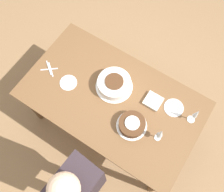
% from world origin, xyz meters
% --- Properties ---
extents(ground_plane, '(12.00, 12.00, 0.00)m').
position_xyz_m(ground_plane, '(0.00, 0.00, 0.00)').
color(ground_plane, '#8E6B47').
extents(dining_table, '(1.68, 0.98, 0.76)m').
position_xyz_m(dining_table, '(0.00, 0.00, 0.66)').
color(dining_table, brown).
rests_on(dining_table, ground_plane).
extents(cake_center_white, '(0.35, 0.35, 0.12)m').
position_xyz_m(cake_center_white, '(-0.05, 0.11, 0.81)').
color(cake_center_white, white).
rests_on(cake_center_white, dining_table).
extents(cake_front_chocolate, '(0.28, 0.28, 0.09)m').
position_xyz_m(cake_front_chocolate, '(0.29, -0.13, 0.80)').
color(cake_front_chocolate, white).
rests_on(cake_front_chocolate, dining_table).
extents(wine_glass_near, '(0.07, 0.07, 0.24)m').
position_xyz_m(wine_glass_near, '(0.71, 0.21, 0.91)').
color(wine_glass_near, silver).
rests_on(wine_glass_near, dining_table).
extents(wine_glass_far, '(0.06, 0.06, 0.23)m').
position_xyz_m(wine_glass_far, '(0.54, -0.10, 0.91)').
color(wine_glass_far, silver).
rests_on(wine_glass_far, dining_table).
extents(dessert_plate_left, '(0.17, 0.17, 0.01)m').
position_xyz_m(dessert_plate_left, '(-0.44, -0.09, 0.76)').
color(dessert_plate_left, silver).
rests_on(dessert_plate_left, dining_table).
extents(dessert_plate_right, '(0.18, 0.18, 0.01)m').
position_xyz_m(dessert_plate_right, '(0.53, 0.23, 0.76)').
color(dessert_plate_right, silver).
rests_on(dessert_plate_right, dining_table).
extents(fork_pile, '(0.17, 0.12, 0.01)m').
position_xyz_m(fork_pile, '(-0.68, -0.07, 0.76)').
color(fork_pile, silver).
rests_on(fork_pile, dining_table).
extents(napkin_stack, '(0.15, 0.15, 0.03)m').
position_xyz_m(napkin_stack, '(0.34, 0.18, 0.78)').
color(napkin_stack, silver).
rests_on(napkin_stack, dining_table).
extents(person_cutting, '(0.25, 0.42, 1.63)m').
position_xyz_m(person_cutting, '(0.24, -0.83, 0.98)').
color(person_cutting, '#4C4238').
rests_on(person_cutting, ground_plane).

